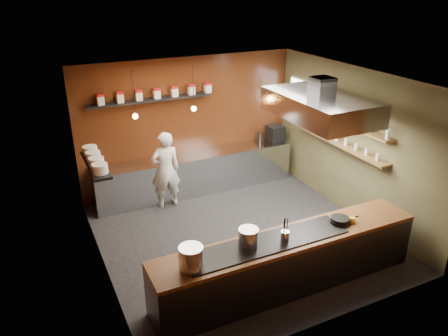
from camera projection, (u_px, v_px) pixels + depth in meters
floor at (240, 237)px, 8.30m from camera, size 5.00×5.00×0.00m
back_wall at (189, 125)px, 9.76m from camera, size 5.00×0.00×5.00m
left_wall at (97, 192)px, 6.70m from camera, size 0.00×5.00×5.00m
right_wall at (352, 143)px, 8.68m from camera, size 0.00×5.00×5.00m
ceiling at (243, 80)px, 7.09m from camera, size 5.00×5.00×0.00m
window_pane at (302, 103)px, 9.90m from camera, size 0.00×1.00×1.00m
prep_counter at (196, 173)px, 9.91m from camera, size 4.60×0.65×0.90m
pass_counter at (288, 262)px, 6.79m from camera, size 4.40×0.72×0.94m
tin_shelf at (150, 100)px, 9.00m from camera, size 2.60×0.26×0.04m
plate_shelf at (95, 164)px, 7.57m from camera, size 0.30×1.40×0.04m
bottle_shelf_upper at (339, 120)px, 8.70m from camera, size 0.26×2.80×0.04m
bottle_shelf_lower at (336, 142)px, 8.89m from camera, size 0.26×2.80×0.04m
extractor_hood at (320, 106)px, 7.47m from camera, size 1.20×2.00×0.72m
pendant_left at (135, 114)px, 8.28m from camera, size 0.10×0.10×0.95m
pendant_right at (194, 106)px, 8.75m from camera, size 0.10×0.10×0.95m
storage_tins at (157, 93)px, 9.01m from camera, size 2.43×0.13×0.22m
plate_stacks at (95, 159)px, 7.53m from camera, size 0.26×1.16×0.16m
bottles at (339, 113)px, 8.64m from camera, size 0.06×2.66×0.24m
wine_glasses at (337, 138)px, 8.85m from camera, size 0.07×2.37×0.13m
stockpot_large at (191, 258)px, 5.82m from camera, size 0.38×0.38×0.33m
stockpot_small at (248, 237)px, 6.31m from camera, size 0.33×0.33×0.28m
utensil_crock at (285, 236)px, 6.44m from camera, size 0.15×0.15×0.16m
frying_pan at (340, 220)px, 6.96m from camera, size 0.48×0.32×0.08m
butter_jar at (352, 220)px, 6.98m from camera, size 0.11×0.11×0.09m
espresso_machine at (275, 133)px, 10.53m from camera, size 0.36×0.34×0.36m
chef at (166, 170)px, 9.11m from camera, size 0.62×0.42×1.67m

